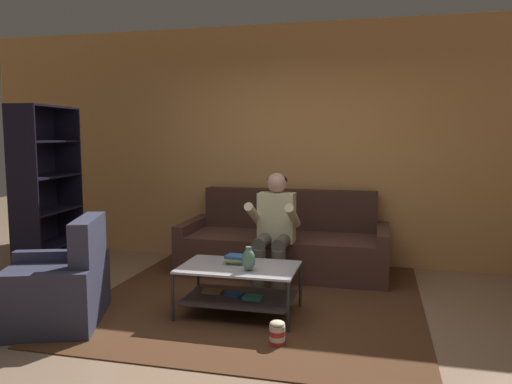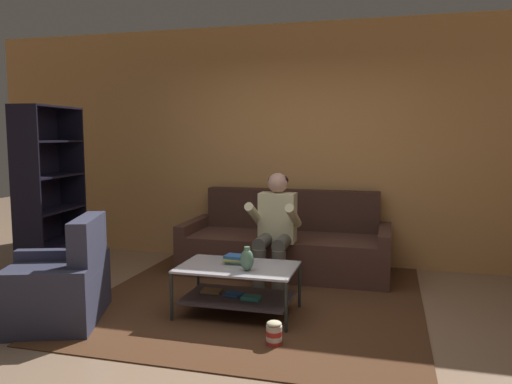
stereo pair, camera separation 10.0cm
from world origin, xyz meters
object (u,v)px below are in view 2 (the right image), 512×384
object	(u,v)px
popcorn_tub	(274,333)
coffee_table	(238,282)
couch	(286,246)
bookshelf	(47,214)
vase	(247,259)
book_stack	(236,259)
armchair	(54,288)
person_seated_center	(275,225)

from	to	relation	value
popcorn_tub	coffee_table	bearing A→B (deg)	129.57
couch	popcorn_tub	distance (m)	2.05
coffee_table	bookshelf	world-z (taller)	bookshelf
vase	book_stack	bearing A→B (deg)	127.97
bookshelf	coffee_table	bearing A→B (deg)	-13.11
vase	bookshelf	size ratio (longest dim) A/B	0.11
couch	coffee_table	bearing A→B (deg)	-95.01
vase	armchair	xyz separation A→B (m)	(-1.57, -0.43, -0.25)
person_seated_center	popcorn_tub	world-z (taller)	person_seated_center
coffee_table	armchair	xyz separation A→B (m)	(-1.45, -0.55, -0.00)
coffee_table	book_stack	world-z (taller)	book_stack
coffee_table	popcorn_tub	size ratio (longest dim) A/B	5.35
book_stack	popcorn_tub	bearing A→B (deg)	-52.18
coffee_table	bookshelf	distance (m)	2.45
popcorn_tub	vase	bearing A→B (deg)	127.74
person_seated_center	coffee_table	distance (m)	0.98
couch	popcorn_tub	world-z (taller)	couch
couch	armchair	distance (m)	2.56
person_seated_center	vase	xyz separation A→B (m)	(-0.01, -1.03, -0.11)
book_stack	popcorn_tub	xyz separation A→B (m)	(0.49, -0.63, -0.38)
bookshelf	popcorn_tub	distance (m)	3.07
couch	book_stack	xyz separation A→B (m)	(-0.17, -1.38, 0.18)
couch	person_seated_center	world-z (taller)	person_seated_center
vase	book_stack	xyz separation A→B (m)	(-0.16, 0.20, -0.06)
person_seated_center	couch	bearing A→B (deg)	90.00
person_seated_center	book_stack	world-z (taller)	person_seated_center
coffee_table	bookshelf	bearing A→B (deg)	166.89
person_seated_center	vase	world-z (taller)	person_seated_center
coffee_table	armchair	distance (m)	1.55
book_stack	popcorn_tub	size ratio (longest dim) A/B	1.25
vase	bookshelf	bearing A→B (deg)	164.90
couch	bookshelf	size ratio (longest dim) A/B	1.24
couch	armchair	bearing A→B (deg)	-127.98
vase	coffee_table	bearing A→B (deg)	135.44
couch	vase	size ratio (longest dim) A/B	11.43
couch	vase	world-z (taller)	couch
bookshelf	armchair	xyz separation A→B (m)	(0.90, -1.10, -0.43)
vase	armchair	distance (m)	1.65
person_seated_center	bookshelf	world-z (taller)	bookshelf
couch	popcorn_tub	xyz separation A→B (m)	(0.33, -2.02, -0.20)
person_seated_center	bookshelf	xyz separation A→B (m)	(-2.48, -0.36, 0.07)
coffee_table	couch	bearing A→B (deg)	84.99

